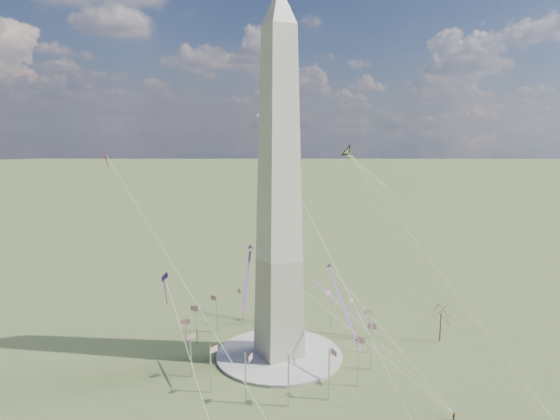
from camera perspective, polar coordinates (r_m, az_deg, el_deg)
name	(u,v)px	position (r m, az deg, el deg)	size (l,w,h in m)	color
ground	(279,356)	(149.01, -0.10, -16.34)	(2000.00, 2000.00, 0.00)	#4A5F2F
plaza	(279,355)	(148.83, -0.10, -16.21)	(36.00, 36.00, 0.80)	#A8A09A
washington_monument	(279,190)	(135.10, -0.11, 2.27)	(15.56, 15.56, 100.00)	#B4AD97
flagpole_ring	(279,332)	(145.97, -0.10, -13.78)	(54.40, 54.40, 13.00)	silver
tree_near	(441,311)	(162.00, 17.94, -10.93)	(7.74, 7.74, 13.55)	#4F3630
person_centre	(454,417)	(126.95, 19.26, -21.39)	(1.09, 0.45, 1.86)	gray
kite_delta_black	(350,154)	(163.56, 7.96, 6.35)	(10.68, 16.42, 13.62)	black
kite_diamond_purple	(165,280)	(139.18, -13.02, -7.85)	(1.89, 3.00, 9.36)	#331663
kite_streamer_left	(339,293)	(139.66, 6.71, -9.38)	(6.78, 23.59, 16.42)	red
kite_streamer_mid	(248,270)	(131.34, -3.69, -6.90)	(10.28, 16.59, 12.72)	red
kite_streamer_right	(337,298)	(160.68, 6.55, -10.00)	(17.91, 18.84, 16.88)	red
kite_small_red	(106,157)	(152.02, -19.22, 5.79)	(1.49, 2.17, 4.56)	red
kite_small_white	(259,116)	(181.37, -2.37, 10.70)	(1.85, 1.73, 5.18)	white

